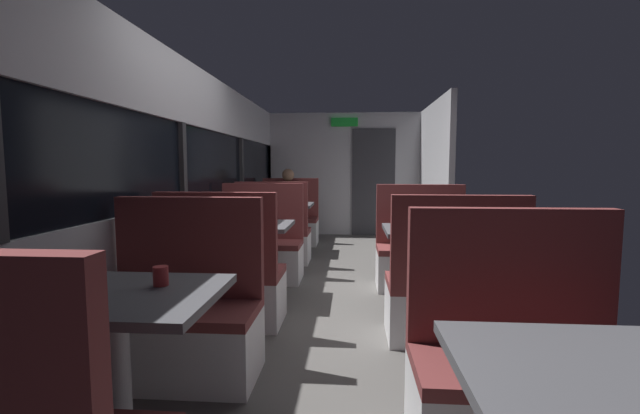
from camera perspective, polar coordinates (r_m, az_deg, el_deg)
ground_plane at (r=4.06m, az=2.07°, el=-13.27°), size 3.30×9.20×0.02m
carriage_window_panel_left at (r=4.16m, az=-18.27°, el=2.65°), size 0.09×8.48×2.30m
carriage_end_bulkhead at (r=8.04m, az=3.70°, el=4.34°), size 2.90×0.11×2.30m
carriage_aisle_panel_right at (r=6.97m, az=15.14°, el=4.09°), size 0.08×2.40×2.30m
dining_table_near_window at (r=2.14m, az=-25.77°, el=-12.85°), size 0.90×0.70×0.74m
bench_near_window_facing_entry at (r=2.83m, az=-18.17°, el=-14.72°), size 0.95×0.50×1.10m
dining_table_mid_window at (r=4.19m, az=-10.15°, el=-3.59°), size 0.90×0.70×0.74m
bench_mid_window_facing_end at (r=3.60m, az=-12.88°, el=-10.22°), size 0.95×0.50×1.10m
bench_mid_window_facing_entry at (r=4.92m, az=-8.04°, el=-5.91°), size 0.95×0.50×1.10m
dining_table_far_window at (r=6.38m, az=-5.10°, el=-0.44°), size 0.90×0.70×0.74m
bench_far_window_facing_end at (r=5.74m, az=-6.21°, el=-4.24°), size 0.95×0.50×1.10m
bench_far_window_facing_entry at (r=7.11m, az=-4.15°, el=-2.36°), size 0.95×0.50×1.10m
dining_table_front_aisle at (r=1.52m, az=35.95°, el=-21.03°), size 0.90×0.70×0.74m
bench_front_aisle_facing_entry at (r=2.22m, az=25.31°, el=-20.86°), size 0.95×0.50×1.10m
dining_table_rear_aisle at (r=3.94m, az=15.26°, el=-4.29°), size 0.90×0.70×0.74m
bench_rear_aisle_facing_end at (r=3.34m, az=17.44°, el=-11.58°), size 0.95×0.50×1.10m
bench_rear_aisle_facing_entry at (r=4.67m, az=13.54°, el=-6.62°), size 0.95×0.50×1.10m
seated_passenger at (r=7.01m, az=-4.25°, el=-0.75°), size 0.47×0.55×1.26m
coffee_cup_primary at (r=2.13m, az=-20.70°, el=-8.69°), size 0.07×0.07×0.09m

